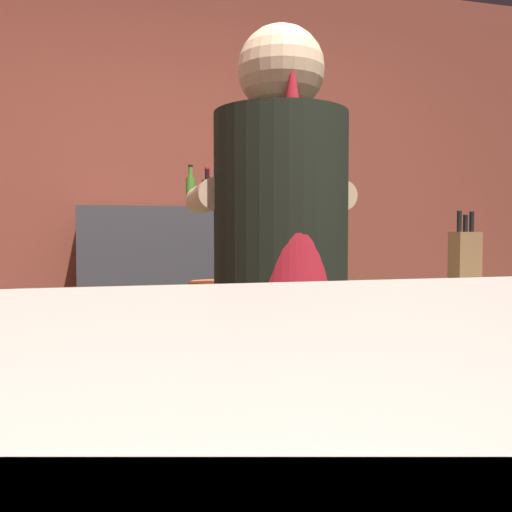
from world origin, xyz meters
TOP-DOWN VIEW (x-y plane):
  - wall_back at (0.00, 2.20)m, footprint 5.20×0.10m
  - prep_counter at (0.35, 0.59)m, footprint 2.10×0.60m
  - back_shelf at (-0.04, 1.92)m, footprint 1.00×0.36m
  - bartender at (0.06, 0.13)m, footprint 0.43×0.52m
  - knife_block at (0.98, 0.66)m, footprint 0.10×0.08m
  - mixing_bowl at (-0.05, 0.49)m, footprint 0.17×0.17m
  - chefs_knife at (0.34, 0.54)m, footprint 0.24×0.05m
  - bottle_soy at (0.16, 1.82)m, footprint 0.06×0.06m
  - bottle_hot_sauce at (0.19, 2.01)m, footprint 0.06×0.06m
  - bottle_olive_oil at (0.25, 1.83)m, footprint 0.07×0.07m
  - bottle_vinegar at (0.07, 1.85)m, footprint 0.05×0.05m

SIDE VIEW (x-z plane):
  - prep_counter at x=0.35m, z-range 0.00..0.91m
  - back_shelf at x=-0.04m, z-range 0.00..1.25m
  - chefs_knife at x=0.34m, z-range 0.91..0.92m
  - mixing_bowl at x=-0.05m, z-range 0.91..0.96m
  - bartender at x=0.06m, z-range 0.13..1.76m
  - knife_block at x=0.98m, z-range 0.88..1.16m
  - bottle_hot_sauce at x=0.19m, z-range 1.23..1.42m
  - bottle_soy at x=0.16m, z-range 1.22..1.44m
  - bottle_olive_oil at x=0.25m, z-range 1.22..1.44m
  - bottle_vinegar at x=0.07m, z-range 1.22..1.46m
  - wall_back at x=0.00m, z-range 0.00..2.70m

